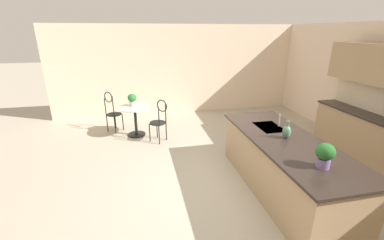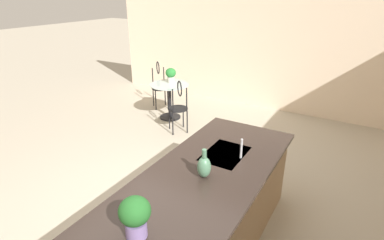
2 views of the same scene
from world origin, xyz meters
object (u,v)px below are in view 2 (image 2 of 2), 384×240
object	(u,v)px
chair_by_island	(179,104)
vase_on_counter	(204,167)
chair_near_window	(159,83)
potted_plant_counter_far	(135,215)
bistro_table	(170,98)
potted_plant_on_table	(171,74)

from	to	relation	value
chair_by_island	vase_on_counter	xyz separation A→B (m)	(2.33, 1.79, 0.46)
chair_near_window	potted_plant_counter_far	distance (m)	5.10
bistro_table	potted_plant_on_table	bearing A→B (deg)	-160.83
chair_near_window	potted_plant_counter_far	bearing A→B (deg)	34.38
chair_near_window	chair_by_island	bearing A→B (deg)	49.86
chair_by_island	potted_plant_on_table	bearing A→B (deg)	-137.09
potted_plant_on_table	vase_on_counter	xyz separation A→B (m)	(2.97, 2.38, 0.12)
potted_plant_counter_far	bistro_table	bearing A→B (deg)	-148.63
chair_by_island	potted_plant_counter_far	xyz separation A→B (m)	(3.23, 1.73, 0.53)
bistro_table	chair_by_island	xyz separation A→B (m)	(0.51, 0.55, 0.13)
chair_near_window	potted_plant_on_table	world-z (taller)	potted_plant_on_table
bistro_table	potted_plant_counter_far	size ratio (longest dim) A/B	2.50
bistro_table	vase_on_counter	size ratio (longest dim) A/B	2.78
chair_by_island	potted_plant_on_table	size ratio (longest dim) A/B	3.43
vase_on_counter	bistro_table	bearing A→B (deg)	-140.53
chair_by_island	potted_plant_on_table	xyz separation A→B (m)	(-0.64, -0.60, 0.34)
bistro_table	vase_on_counter	world-z (taller)	vase_on_counter
potted_plant_on_table	potted_plant_counter_far	world-z (taller)	potted_plant_counter_far
chair_near_window	vase_on_counter	bearing A→B (deg)	41.64
potted_plant_counter_far	chair_near_window	bearing A→B (deg)	-145.62
vase_on_counter	potted_plant_counter_far	bearing A→B (deg)	-3.69
bistro_table	chair_by_island	bearing A→B (deg)	47.20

